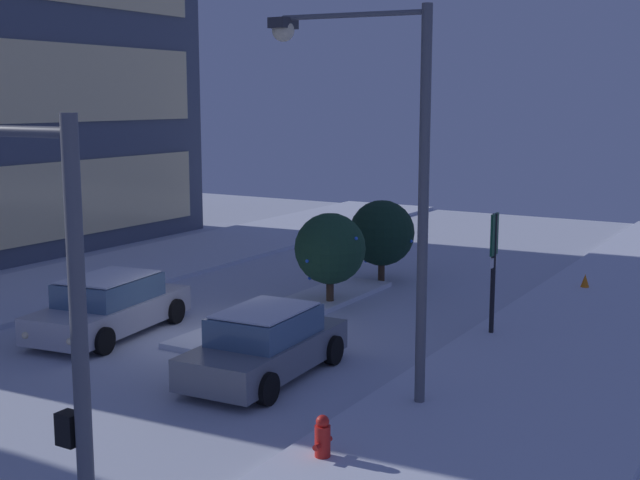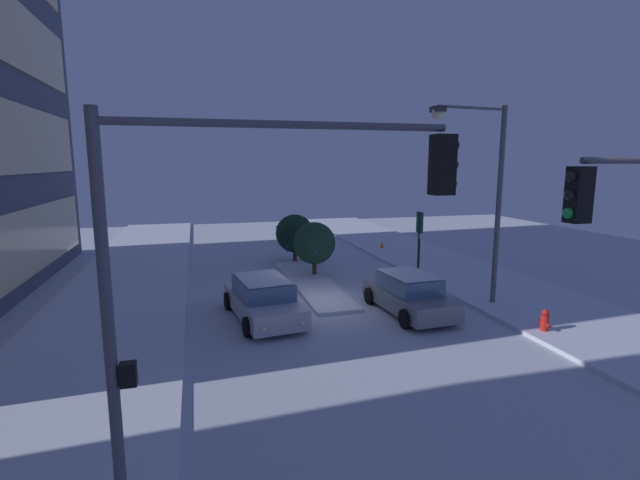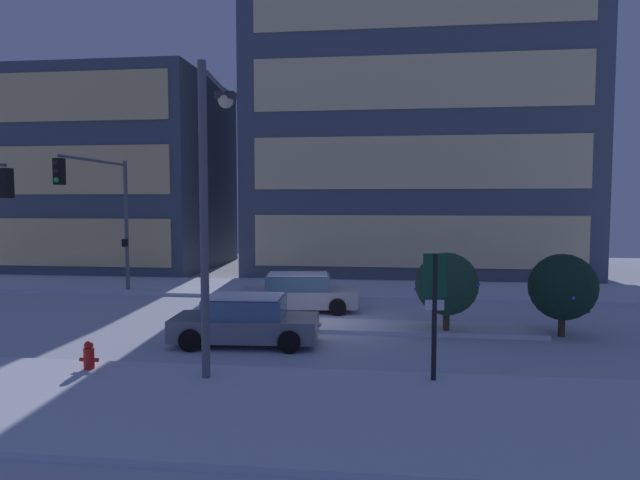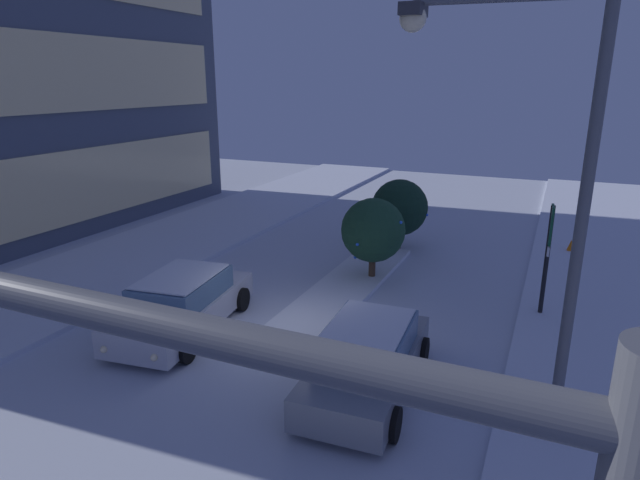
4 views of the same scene
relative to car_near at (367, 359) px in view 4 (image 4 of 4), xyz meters
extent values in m
plane|color=silver|center=(1.72, 2.68, -0.71)|extent=(52.00, 52.00, 0.00)
cube|color=silver|center=(1.72, 10.57, -0.64)|extent=(52.00, 5.20, 0.14)
cube|color=silver|center=(4.89, 2.46, -0.64)|extent=(9.00, 1.80, 0.14)
cube|color=#F9E09E|center=(5.92, 14.38, 1.45)|extent=(18.13, 0.10, 2.88)
cube|color=#F9E09E|center=(5.92, 14.38, 5.78)|extent=(18.13, 0.10, 2.88)
cube|color=slate|center=(0.00, 0.00, -0.18)|extent=(4.47, 2.04, 0.66)
cube|color=slate|center=(0.00, 0.00, 0.43)|extent=(2.45, 1.75, 0.60)
cube|color=white|center=(0.00, 0.00, 0.76)|extent=(2.27, 1.63, 0.04)
sphere|color=#F9E5B2|center=(2.16, 0.74, -0.21)|extent=(0.16, 0.16, 0.16)
sphere|color=#F9E5B2|center=(2.23, -0.48, -0.21)|extent=(0.16, 0.16, 0.16)
cylinder|color=black|center=(1.39, 0.98, -0.38)|extent=(0.67, 0.26, 0.66)
cylinder|color=black|center=(1.49, -0.81, -0.38)|extent=(0.67, 0.26, 0.66)
cylinder|color=black|center=(-1.49, 0.81, -0.38)|extent=(0.67, 0.26, 0.66)
cylinder|color=black|center=(-1.39, -0.98, -0.38)|extent=(0.67, 0.26, 0.66)
cube|color=#B7B7C1|center=(0.77, 5.29, -0.18)|extent=(4.83, 2.48, 0.66)
cube|color=slate|center=(0.77, 5.29, 0.43)|extent=(2.70, 2.01, 0.60)
cube|color=white|center=(0.77, 5.29, 0.76)|extent=(2.50, 1.87, 0.04)
sphere|color=#F9E5B2|center=(-1.45, 4.35, -0.21)|extent=(0.16, 0.16, 0.16)
sphere|color=#F9E5B2|center=(-1.62, 5.62, -0.21)|extent=(0.16, 0.16, 0.16)
cylinder|color=black|center=(-0.61, 4.16, -0.38)|extent=(0.68, 0.31, 0.66)
cylinder|color=black|center=(-0.86, 6.02, -0.38)|extent=(0.68, 0.31, 0.66)
cylinder|color=black|center=(2.41, 4.56, -0.38)|extent=(0.68, 0.31, 0.66)
cylinder|color=black|center=(2.16, 6.43, -0.38)|extent=(0.68, 0.31, 0.66)
cylinder|color=#565960|center=(-0.03, -3.60, 3.08)|extent=(0.20, 0.20, 7.58)
cube|color=#333338|center=(-0.33, -0.72, 6.62)|extent=(0.56, 0.36, 0.20)
sphere|color=#F9E5B2|center=(-0.33, -0.72, 6.49)|extent=(0.44, 0.44, 0.44)
cylinder|color=black|center=(5.36, -3.15, 0.86)|extent=(0.12, 0.12, 3.13)
cube|color=#144C2D|center=(5.36, -3.15, 1.91)|extent=(0.55, 0.10, 1.03)
cube|color=white|center=(5.36, -3.15, 1.21)|extent=(0.44, 0.08, 0.24)
cylinder|color=#473323|center=(6.20, 1.99, -0.31)|extent=(0.22, 0.22, 0.80)
sphere|color=#1E4228|center=(6.20, 1.99, 0.96)|extent=(2.04, 2.04, 2.04)
sphere|color=blue|center=(5.21, 2.16, 0.75)|extent=(0.10, 0.10, 0.10)
sphere|color=blue|center=(5.81, 2.44, 0.12)|extent=(0.10, 0.10, 0.10)
sphere|color=blue|center=(7.11, 1.50, 0.98)|extent=(0.10, 0.10, 0.10)
sphere|color=blue|center=(6.03, 1.06, 1.36)|extent=(0.10, 0.10, 0.10)
sphere|color=blue|center=(7.23, 2.10, 0.96)|extent=(0.10, 0.10, 0.10)
cylinder|color=#473323|center=(9.88, 2.18, -0.36)|extent=(0.22, 0.22, 0.70)
sphere|color=black|center=(9.88, 2.18, 0.90)|extent=(2.13, 2.13, 2.13)
sphere|color=blue|center=(10.61, 2.80, 0.41)|extent=(0.10, 0.10, 0.10)
sphere|color=blue|center=(9.68, 2.65, -0.05)|extent=(0.10, 0.10, 0.10)
sphere|color=blue|center=(10.10, 3.16, 1.28)|extent=(0.10, 0.10, 0.10)
sphere|color=blue|center=(10.77, 2.74, 0.70)|extent=(0.10, 0.10, 0.10)
sphere|color=blue|center=(10.62, 1.97, 0.15)|extent=(0.10, 0.10, 0.10)
sphere|color=blue|center=(9.20, 2.75, 0.29)|extent=(0.10, 0.10, 0.10)
sphere|color=blue|center=(9.86, 1.12, 0.72)|extent=(0.10, 0.10, 0.10)
sphere|color=blue|center=(10.03, 2.69, -0.04)|extent=(0.10, 0.10, 0.10)
cone|color=orange|center=(11.80, -3.90, -0.44)|extent=(0.36, 0.36, 0.55)
camera|label=1|loc=(-14.38, -9.89, 5.18)|focal=47.42mm
camera|label=2|loc=(-15.04, 7.47, 4.81)|focal=25.87mm
camera|label=3|loc=(4.19, -16.02, 3.61)|focal=30.71mm
camera|label=4|loc=(-9.50, -3.17, 5.54)|focal=30.24mm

